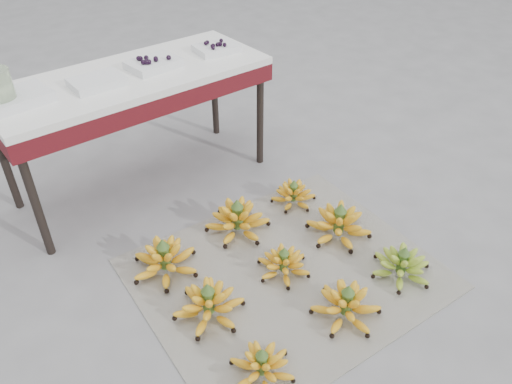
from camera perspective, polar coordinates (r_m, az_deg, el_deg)
ground at (r=2.28m, az=1.97°, el=-8.56°), size 60.00×60.00×0.00m
newspaper_mat at (r=2.25m, az=3.47°, el=-9.26°), size 1.33×1.15×0.01m
bunch_front_left at (r=1.88m, az=0.67°, el=-19.28°), size 0.25×0.25×0.15m
bunch_front_center at (r=2.08m, az=10.27°, el=-12.61°), size 0.31×0.31×0.17m
bunch_front_right at (r=2.29m, az=16.30°, el=-8.03°), size 0.33×0.33×0.16m
bunch_mid_left at (r=2.05m, az=-5.42°, el=-12.63°), size 0.38×0.38×0.18m
bunch_mid_center at (r=2.22m, az=3.17°, el=-8.17°), size 0.31×0.31×0.15m
bunch_mid_right at (r=2.43m, az=9.45°, el=-3.65°), size 0.40×0.40×0.19m
bunch_back_left at (r=2.25m, az=-10.37°, el=-7.65°), size 0.32×0.32×0.18m
bunch_back_center at (r=2.42m, az=-2.12°, el=-3.21°), size 0.36×0.36×0.19m
bunch_back_right at (r=2.62m, az=4.30°, el=-0.31°), size 0.25×0.25×0.14m
vendor_table at (r=2.58m, az=-13.92°, el=11.53°), size 1.35×0.54×0.65m
tray_far_left at (r=2.41m, az=-25.77°, el=9.60°), size 0.30×0.23×0.04m
tray_left at (r=2.45m, az=-17.72°, el=11.91°), size 0.24×0.17×0.04m
tray_right at (r=2.58m, az=-11.65°, el=14.19°), size 0.26×0.20×0.06m
tray_far_right at (r=2.75m, az=-4.53°, el=16.09°), size 0.24×0.18×0.06m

